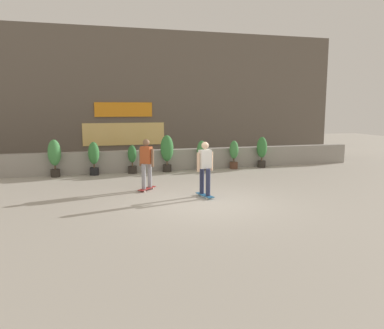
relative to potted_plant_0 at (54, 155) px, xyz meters
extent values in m
plane|color=#A8A093|center=(4.46, -5.55, -0.86)|extent=(48.00, 48.00, 0.00)
cube|color=gray|center=(4.46, 0.45, -0.41)|extent=(18.00, 0.40, 0.90)
cube|color=#60564C|center=(4.46, 4.45, 2.39)|extent=(20.00, 2.00, 6.50)
cube|color=orange|center=(3.06, 3.41, 1.74)|extent=(2.80, 0.08, 0.70)
cube|color=#F2CC72|center=(3.06, 3.42, 0.54)|extent=(4.00, 0.06, 1.10)
cylinder|color=#2D2823|center=(0.00, 0.00, -0.71)|extent=(0.36, 0.36, 0.30)
cylinder|color=brown|center=(0.00, 0.00, -0.48)|extent=(0.06, 0.06, 0.15)
ellipsoid|color=#428C47|center=(0.00, 0.00, 0.11)|extent=(0.50, 0.50, 1.03)
cylinder|color=black|center=(1.49, 0.00, -0.71)|extent=(0.36, 0.36, 0.30)
cylinder|color=brown|center=(1.49, 0.00, -0.48)|extent=(0.06, 0.06, 0.15)
ellipsoid|color=#387F3D|center=(1.49, 0.00, 0.04)|extent=(0.44, 0.44, 0.89)
cylinder|color=#2D2823|center=(3.02, 0.00, -0.71)|extent=(0.36, 0.36, 0.30)
cylinder|color=brown|center=(3.02, 0.00, -0.48)|extent=(0.06, 0.06, 0.15)
ellipsoid|color=#2D6B33|center=(3.02, 0.00, -0.04)|extent=(0.35, 0.35, 0.72)
cylinder|color=#2D2823|center=(4.49, 0.00, -0.71)|extent=(0.36, 0.36, 0.30)
cylinder|color=brown|center=(4.49, 0.00, -0.48)|extent=(0.06, 0.06, 0.15)
ellipsoid|color=#387F3D|center=(4.49, 0.00, 0.15)|extent=(0.54, 0.54, 1.11)
cylinder|color=#2D2823|center=(6.02, 0.00, -0.71)|extent=(0.36, 0.36, 0.30)
cylinder|color=brown|center=(6.02, 0.00, -0.48)|extent=(0.06, 0.06, 0.15)
ellipsoid|color=#428C47|center=(6.02, 0.00, 0.01)|extent=(0.41, 0.41, 0.84)
cylinder|color=brown|center=(7.52, 0.00, -0.71)|extent=(0.36, 0.36, 0.30)
cylinder|color=brown|center=(7.52, 0.00, -0.48)|extent=(0.06, 0.06, 0.15)
ellipsoid|color=#428C47|center=(7.52, 0.00, 0.00)|extent=(0.39, 0.39, 0.81)
cylinder|color=#2D2823|center=(8.88, 0.00, -0.71)|extent=(0.36, 0.36, 0.30)
cylinder|color=brown|center=(8.88, 0.00, -0.48)|extent=(0.06, 0.06, 0.15)
ellipsoid|color=#387F3D|center=(8.88, 0.00, 0.07)|extent=(0.46, 0.46, 0.94)
cube|color=maroon|center=(3.09, -3.41, -0.79)|extent=(0.68, 0.73, 0.02)
cylinder|color=silver|center=(3.20, -3.17, -0.83)|extent=(0.06, 0.06, 0.06)
cylinder|color=silver|center=(3.32, -3.27, -0.83)|extent=(0.06, 0.06, 0.06)
cylinder|color=silver|center=(2.86, -3.55, -0.83)|extent=(0.06, 0.06, 0.06)
cylinder|color=silver|center=(2.97, -3.66, -0.83)|extent=(0.06, 0.06, 0.06)
cylinder|color=gray|center=(3.21, -3.28, -0.37)|extent=(0.14, 0.14, 0.82)
cylinder|color=gray|center=(2.97, -3.55, -0.37)|extent=(0.14, 0.14, 0.82)
cube|color=#B24C26|center=(3.09, -3.41, 0.32)|extent=(0.40, 0.39, 0.56)
sphere|color=brown|center=(3.09, -3.41, 0.73)|extent=(0.22, 0.22, 0.22)
cylinder|color=brown|center=(2.91, -3.26, 0.24)|extent=(0.09, 0.09, 0.58)
cylinder|color=brown|center=(3.26, -3.57, 0.24)|extent=(0.09, 0.09, 0.58)
cube|color=#266699|center=(4.64, -4.86, -0.79)|extent=(0.39, 0.82, 0.02)
cylinder|color=silver|center=(4.50, -4.62, -0.83)|extent=(0.04, 0.06, 0.06)
cylinder|color=silver|center=(4.66, -4.59, -0.83)|extent=(0.04, 0.06, 0.06)
cylinder|color=silver|center=(4.63, -5.13, -0.83)|extent=(0.04, 0.06, 0.06)
cylinder|color=silver|center=(4.78, -5.09, -0.83)|extent=(0.04, 0.06, 0.06)
cylinder|color=#282D4C|center=(4.60, -4.68, -0.37)|extent=(0.14, 0.14, 0.82)
cylinder|color=#282D4C|center=(4.68, -5.03, -0.37)|extent=(0.14, 0.14, 0.82)
cube|color=white|center=(4.64, -4.86, 0.32)|extent=(0.40, 0.28, 0.56)
sphere|color=beige|center=(4.64, -4.86, 0.73)|extent=(0.22, 0.22, 0.22)
cylinder|color=beige|center=(4.41, -4.91, 0.24)|extent=(0.09, 0.09, 0.58)
cylinder|color=beige|center=(4.87, -4.80, 0.24)|extent=(0.09, 0.09, 0.58)
camera|label=1|loc=(1.19, -15.77, 1.88)|focal=35.88mm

